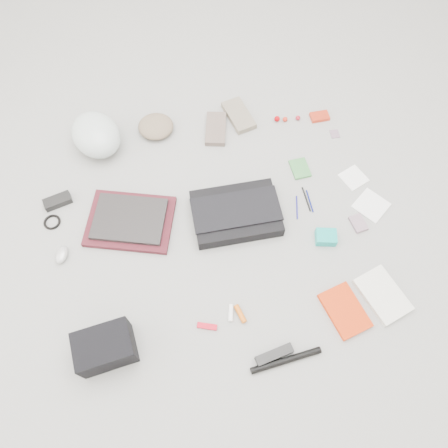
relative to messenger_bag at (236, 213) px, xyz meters
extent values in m
plane|color=gray|center=(-0.07, -0.05, -0.03)|extent=(4.00, 4.00, 0.00)
cube|color=black|center=(0.00, 0.00, 0.00)|extent=(0.39, 0.29, 0.06)
cube|color=black|center=(0.00, 0.00, 0.04)|extent=(0.40, 0.19, 0.01)
cube|color=#4D171F|center=(-0.47, 0.08, -0.02)|extent=(0.45, 0.39, 0.03)
cube|color=black|center=(-0.47, 0.08, 0.00)|extent=(0.37, 0.32, 0.02)
ellipsoid|color=silver|center=(-0.57, 0.54, 0.05)|extent=(0.31, 0.34, 0.17)
ellipsoid|color=#7A6752|center=(-0.28, 0.57, 0.00)|extent=(0.22, 0.21, 0.06)
cube|color=#6B5B52|center=(0.02, 0.51, -0.02)|extent=(0.15, 0.22, 0.03)
cube|color=gray|center=(0.15, 0.56, -0.02)|extent=(0.15, 0.23, 0.03)
cube|color=black|center=(-0.79, 0.26, -0.02)|extent=(0.13, 0.08, 0.03)
torus|color=black|center=(-0.82, 0.16, -0.03)|extent=(0.09, 0.09, 0.01)
ellipsoid|color=#A3A3A4|center=(-0.79, -0.02, -0.02)|extent=(0.08, 0.10, 0.03)
cube|color=black|center=(-0.63, -0.47, 0.04)|extent=(0.23, 0.17, 0.14)
cube|color=#B80719|center=(-0.23, -0.47, -0.03)|extent=(0.08, 0.05, 0.01)
cylinder|color=white|center=(-0.13, -0.43, -0.02)|extent=(0.04, 0.07, 0.02)
cylinder|color=#C95B11|center=(-0.09, -0.45, -0.02)|extent=(0.04, 0.08, 0.02)
cube|color=black|center=(0.00, -0.64, -0.02)|extent=(0.16, 0.06, 0.03)
cylinder|color=black|center=(0.04, -0.67, -0.02)|extent=(0.29, 0.04, 0.03)
cube|color=red|center=(0.33, -0.53, -0.02)|extent=(0.18, 0.23, 0.02)
cube|color=silver|center=(0.51, -0.50, -0.02)|extent=(0.20, 0.25, 0.02)
cube|color=#397A3D|center=(0.36, 0.18, -0.03)|extent=(0.08, 0.11, 0.01)
cylinder|color=navy|center=(0.29, -0.02, -0.03)|extent=(0.04, 0.12, 0.01)
cylinder|color=black|center=(0.34, 0.01, -0.03)|extent=(0.01, 0.13, 0.01)
cylinder|color=#08105F|center=(0.36, 0.00, -0.03)|extent=(0.01, 0.12, 0.01)
cube|color=#10A89E|center=(0.36, -0.20, -0.01)|extent=(0.10, 0.09, 0.04)
cube|color=gray|center=(0.53, -0.16, -0.02)|extent=(0.07, 0.09, 0.02)
cube|color=white|center=(0.60, 0.08, -0.03)|extent=(0.14, 0.14, 0.01)
cube|color=white|center=(0.63, -0.09, -0.03)|extent=(0.19, 0.19, 0.01)
sphere|color=#A30006|center=(0.34, 0.50, -0.02)|extent=(0.04, 0.04, 0.03)
sphere|color=red|center=(0.38, 0.49, -0.02)|extent=(0.03, 0.03, 0.03)
sphere|color=maroon|center=(0.45, 0.48, -0.02)|extent=(0.03, 0.03, 0.02)
cube|color=red|center=(0.56, 0.47, -0.02)|extent=(0.10, 0.06, 0.02)
cube|color=gray|center=(0.60, 0.35, -0.03)|extent=(0.05, 0.06, 0.00)
camera|label=1|loc=(-0.26, -0.90, 1.74)|focal=35.00mm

